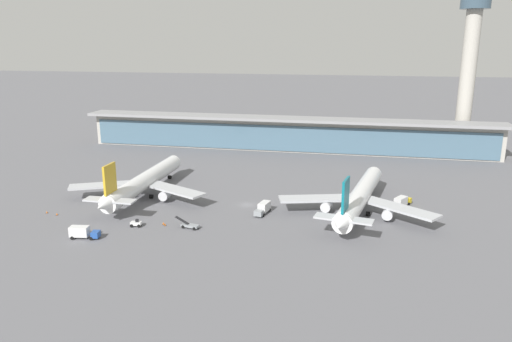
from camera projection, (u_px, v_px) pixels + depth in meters
ground_plane at (247, 205)px, 146.00m from camera, size 1200.00×1200.00×0.00m
airliner_left_stand at (144, 181)px, 152.79m from camera, size 44.87×58.16×15.53m
airliner_centre_stand at (360, 197)px, 137.89m from camera, size 44.20×58.11×15.53m
service_truck_near_nose_white at (136, 223)px, 128.62m from camera, size 3.04×2.04×2.05m
service_truck_under_wing_grey at (189, 225)px, 127.51m from camera, size 6.94×2.75×2.70m
service_truck_mid_apron_yellow at (402, 201)px, 144.03m from camera, size 5.69×7.46×3.10m
service_truck_by_tail_grey at (263, 208)px, 138.21m from camera, size 3.73×7.61×3.10m
service_truck_on_taxiway_blue at (83, 232)px, 120.69m from camera, size 7.54×3.27×3.10m
terminal_building at (286, 133)px, 216.72m from camera, size 183.94×12.80×15.20m
control_tower at (469, 60)px, 205.76m from camera, size 12.00×12.00×72.80m
safety_cone_alpha at (165, 224)px, 129.46m from camera, size 0.62×0.62×0.70m
safety_cone_bravo at (163, 223)px, 130.17m from camera, size 0.62×0.62×0.70m
safety_cone_charlie at (57, 214)px, 137.24m from camera, size 0.62×0.62×0.70m
safety_cone_delta at (47, 212)px, 138.86m from camera, size 0.62×0.62×0.70m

